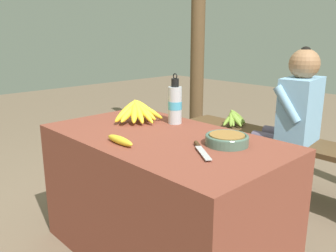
# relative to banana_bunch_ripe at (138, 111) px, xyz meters

# --- Properties ---
(market_counter) EXTENTS (1.28, 0.72, 0.69)m
(market_counter) POSITION_rel_banana_bunch_ripe_xyz_m (0.30, -0.09, -0.41)
(market_counter) COLOR brown
(market_counter) RESTS_ON ground_plane
(banana_bunch_ripe) EXTENTS (0.20, 0.31, 0.14)m
(banana_bunch_ripe) POSITION_rel_banana_bunch_ripe_xyz_m (0.00, 0.00, 0.00)
(banana_bunch_ripe) COLOR #4C381E
(banana_bunch_ripe) RESTS_ON market_counter
(serving_bowl) EXTENTS (0.20, 0.20, 0.05)m
(serving_bowl) POSITION_rel_banana_bunch_ripe_xyz_m (0.62, 0.03, -0.04)
(serving_bowl) COLOR #4C6B5B
(serving_bowl) RESTS_ON market_counter
(water_bottle) EXTENTS (0.08, 0.08, 0.29)m
(water_bottle) POSITION_rel_banana_bunch_ripe_xyz_m (0.17, 0.14, 0.05)
(water_bottle) COLOR silver
(water_bottle) RESTS_ON market_counter
(loose_banana_front) EXTENTS (0.19, 0.04, 0.04)m
(loose_banana_front) POSITION_rel_banana_bunch_ripe_xyz_m (0.27, -0.33, -0.05)
(loose_banana_front) COLOR yellow
(loose_banana_front) RESTS_ON market_counter
(knife) EXTENTS (0.21, 0.15, 0.02)m
(knife) POSITION_rel_banana_bunch_ripe_xyz_m (0.59, -0.13, -0.06)
(knife) COLOR #BCBCC1
(knife) RESTS_ON market_counter
(wooden_bench) EXTENTS (1.68, 0.32, 0.46)m
(wooden_bench) POSITION_rel_banana_bunch_ripe_xyz_m (0.36, 1.04, -0.37)
(wooden_bench) COLOR brown
(wooden_bench) RESTS_ON ground_plane
(seated_vendor) EXTENTS (0.43, 0.41, 1.11)m
(seated_vendor) POSITION_rel_banana_bunch_ripe_xyz_m (0.44, 1.00, -0.10)
(seated_vendor) COLOR #564C60
(seated_vendor) RESTS_ON ground_plane
(banana_bunch_green) EXTENTS (0.17, 0.30, 0.14)m
(banana_bunch_green) POSITION_rel_banana_bunch_ripe_xyz_m (-0.07, 1.05, -0.23)
(banana_bunch_green) COLOR #4C381E
(banana_bunch_green) RESTS_ON wooden_bench
(support_post_near) EXTENTS (0.14, 0.14, 2.74)m
(support_post_near) POSITION_rel_banana_bunch_ripe_xyz_m (-0.81, 1.40, 0.61)
(support_post_near) COLOR brown
(support_post_near) RESTS_ON ground_plane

